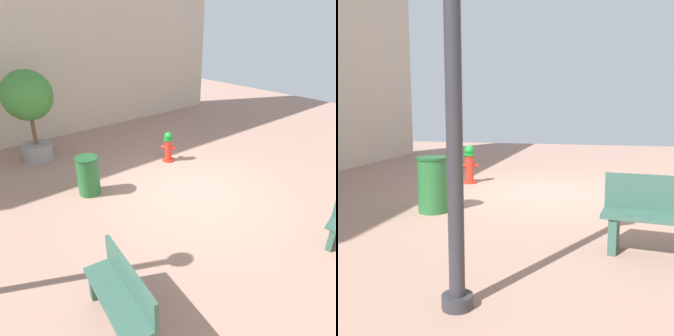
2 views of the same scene
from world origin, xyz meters
The scene contains 5 objects.
ground_plane centered at (0.00, 0.00, 0.00)m, with size 23.40×23.40×0.00m, color #9E7A6B.
fire_hydrant centered at (1.78, -0.75, 0.45)m, with size 0.40×0.40×0.89m.
bench_far centered at (-2.01, 3.25, 0.49)m, with size 1.52×0.64×0.95m.
planter_tree centered at (4.35, 2.19, 1.73)m, with size 1.40×1.40×2.62m.
trash_bin centered at (1.52, 1.95, 0.47)m, with size 0.54×0.54×0.94m.
Camera 1 is at (-4.73, 4.71, 3.83)m, focal length 33.23 mm.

